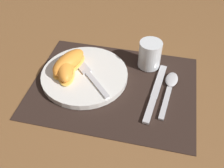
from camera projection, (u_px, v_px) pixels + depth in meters
name	position (u px, v px, depth m)	size (l,w,h in m)	color
ground_plane	(114.00, 87.00, 0.73)	(3.00, 3.00, 0.00)	brown
placemat	(114.00, 86.00, 0.72)	(0.45, 0.34, 0.00)	black
plate	(85.00, 75.00, 0.74)	(0.24, 0.24, 0.02)	white
juice_glass	(150.00, 56.00, 0.76)	(0.07, 0.07, 0.08)	silver
knife	(155.00, 93.00, 0.70)	(0.04, 0.22, 0.01)	#BCBCC1
spoon	(170.00, 85.00, 0.72)	(0.04, 0.18, 0.01)	#BCBCC1
fork	(89.00, 74.00, 0.73)	(0.14, 0.14, 0.00)	#BCBCC1
citrus_wedge_0	(69.00, 62.00, 0.74)	(0.10, 0.13, 0.04)	#F7C656
citrus_wedge_1	(63.00, 65.00, 0.74)	(0.06, 0.10, 0.04)	#F7C656
citrus_wedge_2	(65.00, 70.00, 0.72)	(0.08, 0.12, 0.04)	#F7C656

